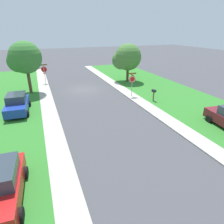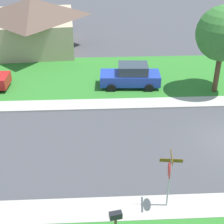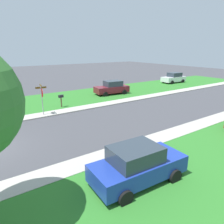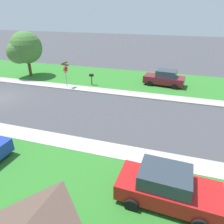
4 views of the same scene
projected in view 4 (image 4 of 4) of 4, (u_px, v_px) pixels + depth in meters
The scene contains 10 objects.
ground_plane at pixel (0, 98), 19.78m from camera, with size 120.00×120.00×0.00m, color #424247.
sidewalk_east at pixel (101, 148), 12.57m from camera, with size 1.40×56.00×0.10m, color #ADA89E.
lawn_east at pixel (62, 214), 8.55m from camera, with size 8.00×56.00×0.08m, color #2D7528.
sidewalk_west at pixel (133, 94), 20.62m from camera, with size 1.40×56.00×0.10m, color #ADA89E.
lawn_west at pixel (141, 80), 24.64m from camera, with size 8.00×56.00×0.08m, color #2D7528.
stop_sign_far_corner at pixel (66, 71), 21.63m from camera, with size 0.92×0.92×2.77m.
car_red_across_road at pixel (167, 187), 8.74m from camera, with size 2.19×4.38×1.76m.
car_maroon_kerbside_mid at pixel (165, 78), 22.65m from camera, with size 2.41×4.48×1.76m.
tree_sidewalk_far at pixel (24, 49), 24.63m from camera, with size 4.02×3.74×5.42m.
mailbox at pixel (92, 77), 22.70m from camera, with size 0.33×0.52×1.31m.
Camera 4 is at (14.32, 15.67, 7.62)m, focal length 33.20 mm.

